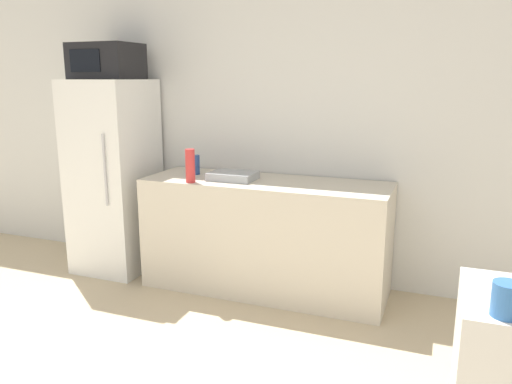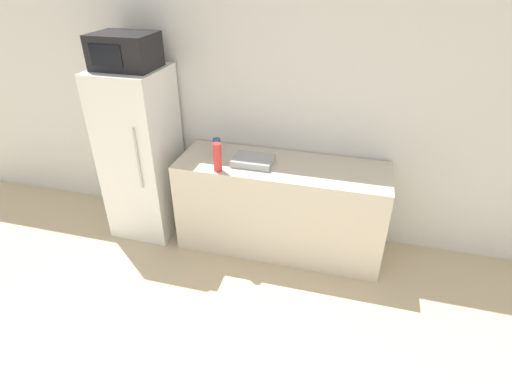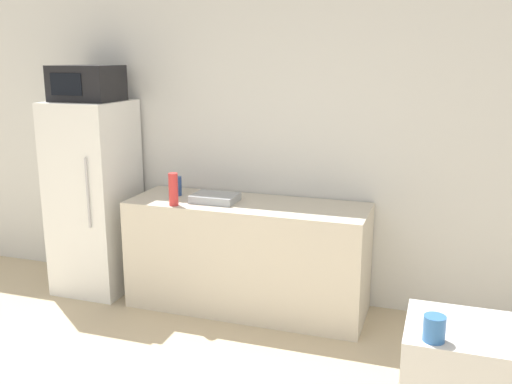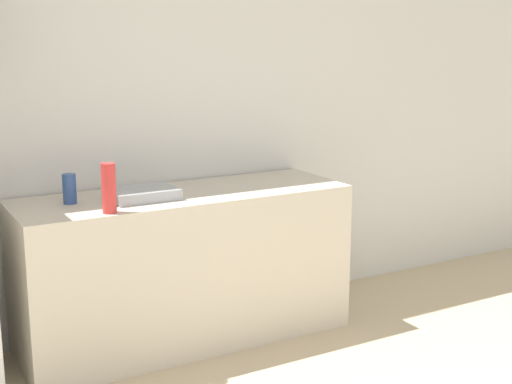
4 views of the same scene
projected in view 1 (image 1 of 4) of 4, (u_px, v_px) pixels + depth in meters
The scene contains 8 objects.
wall_back at pixel (247, 125), 4.28m from camera, with size 8.00×0.06×2.60m, color silver.
refrigerator at pixel (114, 177), 4.42m from camera, with size 0.62×0.67×1.68m.
microwave at pixel (107, 61), 4.20m from camera, with size 0.53×0.42×0.30m.
counter at pixel (265, 236), 4.02m from camera, with size 1.95×0.66×0.90m, color beige.
sink_basin at pixel (233, 176), 3.97m from camera, with size 0.36×0.27×0.06m, color #9EA3A8.
bottle_tall at pixel (190, 166), 3.84m from camera, with size 0.07×0.07×0.26m, color red.
bottle_short at pixel (195, 165), 4.18m from camera, with size 0.07×0.07×0.16m, color #2D4C8C.
jar at pixel (507, 300), 1.32m from camera, with size 0.08×0.08×0.10m, color #336BB2.
Camera 1 is at (1.62, -0.58, 1.69)m, focal length 35.00 mm.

